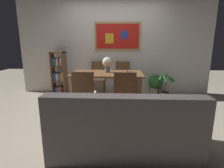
{
  "coord_description": "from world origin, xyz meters",
  "views": [
    {
      "loc": [
        0.19,
        -3.34,
        1.39
      ],
      "look_at": [
        0.03,
        -0.18,
        0.65
      ],
      "focal_mm": 28.23,
      "sensor_mm": 36.0,
      "label": 1
    }
  ],
  "objects_px": {
    "dining_chair_far_right": "(123,76)",
    "dining_chair_near_left": "(84,91)",
    "bookshelf": "(59,75)",
    "leather_couch": "(123,130)",
    "flower_vase": "(107,63)",
    "dining_chair_near_right": "(125,92)",
    "dining_table": "(107,77)",
    "potted_ivy": "(155,84)",
    "dining_chair_far_left": "(98,76)",
    "tv_remote": "(129,72)",
    "potted_palm": "(166,86)"
  },
  "relations": [
    {
      "from": "tv_remote",
      "to": "dining_chair_near_left",
      "type": "bearing_deg",
      "value": -133.36
    },
    {
      "from": "dining_chair_near_left",
      "to": "leather_couch",
      "type": "height_order",
      "value": "dining_chair_near_left"
    },
    {
      "from": "leather_couch",
      "to": "dining_table",
      "type": "bearing_deg",
      "value": 100.91
    },
    {
      "from": "leather_couch",
      "to": "dining_chair_near_right",
      "type": "bearing_deg",
      "value": 88.06
    },
    {
      "from": "dining_chair_near_right",
      "to": "flower_vase",
      "type": "height_order",
      "value": "flower_vase"
    },
    {
      "from": "dining_table",
      "to": "leather_couch",
      "type": "height_order",
      "value": "leather_couch"
    },
    {
      "from": "dining_table",
      "to": "dining_chair_near_right",
      "type": "bearing_deg",
      "value": -64.19
    },
    {
      "from": "bookshelf",
      "to": "tv_remote",
      "type": "bearing_deg",
      "value": -19.3
    },
    {
      "from": "dining_chair_far_left",
      "to": "bookshelf",
      "type": "relative_size",
      "value": 0.78
    },
    {
      "from": "dining_chair_far_left",
      "to": "tv_remote",
      "type": "height_order",
      "value": "dining_chair_far_left"
    },
    {
      "from": "potted_ivy",
      "to": "potted_palm",
      "type": "bearing_deg",
      "value": -63.93
    },
    {
      "from": "leather_couch",
      "to": "potted_ivy",
      "type": "xyz_separation_m",
      "value": [
        0.89,
        2.61,
        -0.01
      ]
    },
    {
      "from": "dining_chair_far_right",
      "to": "leather_couch",
      "type": "relative_size",
      "value": 0.51
    },
    {
      "from": "leather_couch",
      "to": "tv_remote",
      "type": "distance_m",
      "value": 1.94
    },
    {
      "from": "flower_vase",
      "to": "dining_chair_far_left",
      "type": "bearing_deg",
      "value": 112.83
    },
    {
      "from": "dining_chair_far_right",
      "to": "tv_remote",
      "type": "height_order",
      "value": "dining_chair_far_right"
    },
    {
      "from": "potted_ivy",
      "to": "tv_remote",
      "type": "relative_size",
      "value": 3.76
    },
    {
      "from": "leather_couch",
      "to": "potted_ivy",
      "type": "bearing_deg",
      "value": 71.2
    },
    {
      "from": "dining_chair_far_left",
      "to": "flower_vase",
      "type": "relative_size",
      "value": 2.71
    },
    {
      "from": "dining_chair_near_right",
      "to": "potted_palm",
      "type": "xyz_separation_m",
      "value": [
        1.04,
        1.25,
        -0.19
      ]
    },
    {
      "from": "dining_chair_near_left",
      "to": "potted_palm",
      "type": "height_order",
      "value": "dining_chair_near_left"
    },
    {
      "from": "dining_chair_near_left",
      "to": "dining_chair_far_left",
      "type": "distance_m",
      "value": 1.57
    },
    {
      "from": "tv_remote",
      "to": "potted_ivy",
      "type": "bearing_deg",
      "value": 44.5
    },
    {
      "from": "flower_vase",
      "to": "tv_remote",
      "type": "height_order",
      "value": "flower_vase"
    },
    {
      "from": "leather_couch",
      "to": "flower_vase",
      "type": "distance_m",
      "value": 1.97
    },
    {
      "from": "dining_table",
      "to": "flower_vase",
      "type": "relative_size",
      "value": 4.58
    },
    {
      "from": "dining_chair_far_right",
      "to": "bookshelf",
      "type": "relative_size",
      "value": 0.78
    },
    {
      "from": "dining_table",
      "to": "dining_chair_far_right",
      "type": "xyz_separation_m",
      "value": [
        0.35,
        0.79,
        -0.12
      ]
    },
    {
      "from": "dining_chair_near_left",
      "to": "leather_couch",
      "type": "relative_size",
      "value": 0.51
    },
    {
      "from": "dining_chair_far_right",
      "to": "potted_palm",
      "type": "height_order",
      "value": "dining_chair_far_right"
    },
    {
      "from": "dining_chair_far_right",
      "to": "tv_remote",
      "type": "distance_m",
      "value": 0.72
    },
    {
      "from": "dining_chair_far_right",
      "to": "tv_remote",
      "type": "xyz_separation_m",
      "value": [
        0.14,
        -0.67,
        0.22
      ]
    },
    {
      "from": "potted_ivy",
      "to": "dining_chair_near_right",
      "type": "bearing_deg",
      "value": -117.8
    },
    {
      "from": "leather_couch",
      "to": "bookshelf",
      "type": "xyz_separation_m",
      "value": [
        -1.7,
        2.53,
        0.23
      ]
    },
    {
      "from": "bookshelf",
      "to": "flower_vase",
      "type": "bearing_deg",
      "value": -27.19
    },
    {
      "from": "dining_chair_far_right",
      "to": "dining_chair_near_left",
      "type": "bearing_deg",
      "value": -114.32
    },
    {
      "from": "dining_chair_near_right",
      "to": "dining_table",
      "type": "bearing_deg",
      "value": 115.81
    },
    {
      "from": "dining_table",
      "to": "dining_chair_near_left",
      "type": "height_order",
      "value": "dining_chair_near_left"
    },
    {
      "from": "dining_chair_near_left",
      "to": "flower_vase",
      "type": "xyz_separation_m",
      "value": [
        0.35,
        0.84,
        0.42
      ]
    },
    {
      "from": "bookshelf",
      "to": "flower_vase",
      "type": "distance_m",
      "value": 1.58
    },
    {
      "from": "bookshelf",
      "to": "potted_ivy",
      "type": "xyz_separation_m",
      "value": [
        2.59,
        0.08,
        -0.24
      ]
    },
    {
      "from": "dining_chair_far_right",
      "to": "flower_vase",
      "type": "xyz_separation_m",
      "value": [
        -0.35,
        -0.72,
        0.42
      ]
    },
    {
      "from": "tv_remote",
      "to": "flower_vase",
      "type": "bearing_deg",
      "value": -173.94
    },
    {
      "from": "dining_chair_far_left",
      "to": "tv_remote",
      "type": "xyz_separation_m",
      "value": [
        0.79,
        -0.68,
        0.22
      ]
    },
    {
      "from": "dining_chair_far_right",
      "to": "dining_table",
      "type": "bearing_deg",
      "value": -113.85
    },
    {
      "from": "potted_ivy",
      "to": "potted_palm",
      "type": "xyz_separation_m",
      "value": [
        0.18,
        -0.37,
        0.04
      ]
    },
    {
      "from": "dining_table",
      "to": "leather_couch",
      "type": "xyz_separation_m",
      "value": [
        0.34,
        -1.76,
        -0.34
      ]
    },
    {
      "from": "dining_chair_near_right",
      "to": "dining_chair_far_right",
      "type": "bearing_deg",
      "value": 90.89
    },
    {
      "from": "dining_chair_near_left",
      "to": "dining_chair_near_right",
      "type": "bearing_deg",
      "value": -0.21
    },
    {
      "from": "bookshelf",
      "to": "leather_couch",
      "type": "bearing_deg",
      "value": -56.12
    }
  ]
}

